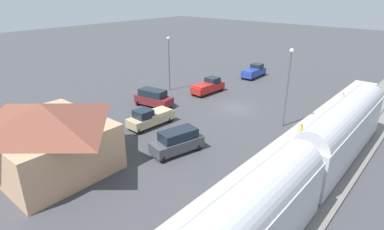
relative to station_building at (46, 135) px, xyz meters
The scene contains 13 objects.
ground_plane 22.56m from the station_building, 100.31° to the right, with size 200.00×200.00×0.00m, color #424247.
railway_track 28.57m from the station_building, 129.29° to the right, with size 4.80×70.00×0.30m.
platform 26.23m from the station_building, 122.47° to the right, with size 3.20×46.00×0.30m.
station_building is the anchor object (origin of this frame).
pedestrian_on_platform 23.10m from the station_building, 127.86° to the right, with size 0.36×0.36×1.71m.
pedestrian_waiting_far 34.17m from the station_building, 114.72° to the right, with size 0.36×0.36×1.71m.
suv_maroon 16.57m from the station_building, 74.84° to the right, with size 5.15×2.99×2.22m.
suv_charcoal 11.08m from the station_building, 125.90° to the right, with size 3.06×5.22×2.22m.
pickup_red 24.97m from the station_building, 84.71° to the right, with size 2.25×5.50×2.14m.
pickup_blue 36.86m from the station_building, 87.34° to the right, with size 2.15×5.47×2.14m.
pickup_tan 11.50m from the station_building, 90.14° to the right, with size 2.25×5.50×2.14m.
light_pole_near_platform 23.72m from the station_building, 118.32° to the right, with size 0.44×0.44×8.55m.
light_pole_lot_center 23.52m from the station_building, 71.24° to the right, with size 0.44×0.44×7.82m.
Camera 1 is at (-20.17, 32.02, 14.20)m, focal length 29.54 mm.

